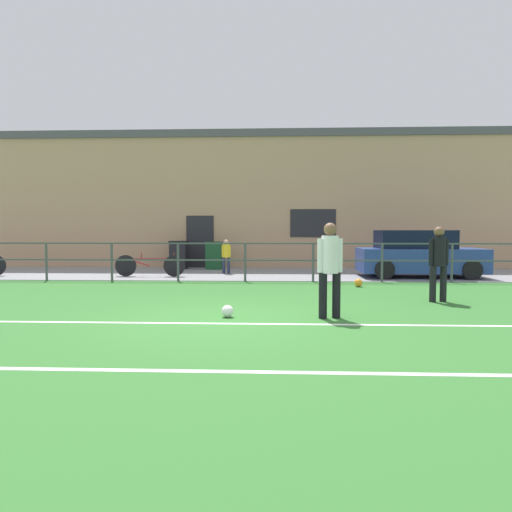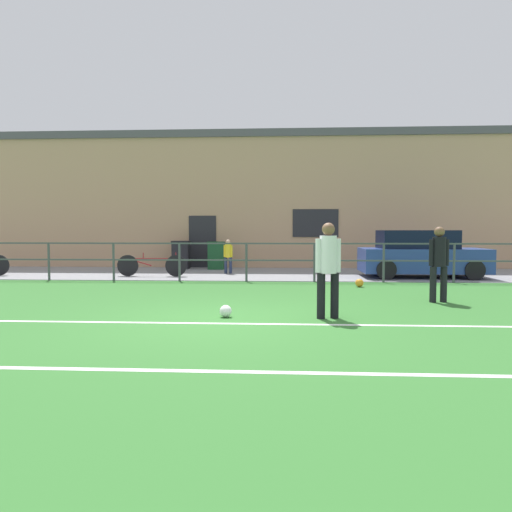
% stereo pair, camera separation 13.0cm
% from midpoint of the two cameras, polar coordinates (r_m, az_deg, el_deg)
% --- Properties ---
extents(ground, '(60.00, 44.00, 0.04)m').
position_cam_midpoint_polar(ground, '(8.09, -4.04, -7.83)').
color(ground, '#33702D').
extents(field_line_touchline, '(36.00, 0.11, 0.00)m').
position_cam_midpoint_polar(field_line_touchline, '(7.79, -4.34, -8.10)').
color(field_line_touchline, white).
rests_on(field_line_touchline, ground).
extents(field_line_hash, '(36.00, 0.11, 0.00)m').
position_cam_midpoint_polar(field_line_hash, '(5.29, -8.19, -13.53)').
color(field_line_hash, white).
rests_on(field_line_hash, ground).
extents(pavement_strip, '(48.00, 5.00, 0.02)m').
position_cam_midpoint_polar(pavement_strip, '(16.48, -0.26, -2.12)').
color(pavement_strip, gray).
rests_on(pavement_strip, ground).
extents(perimeter_fence, '(36.07, 0.07, 1.15)m').
position_cam_midpoint_polar(perimeter_fence, '(13.94, -0.90, -0.04)').
color(perimeter_fence, '#474C51').
rests_on(perimeter_fence, ground).
extents(clubhouse_facade, '(28.00, 2.56, 5.52)m').
position_cam_midpoint_polar(clubhouse_facade, '(20.14, 0.40, 6.69)').
color(clubhouse_facade, tan).
rests_on(clubhouse_facade, ground).
extents(player_goalkeeper, '(0.43, 0.28, 1.59)m').
position_cam_midpoint_polar(player_goalkeeper, '(10.66, 21.51, -0.39)').
color(player_goalkeeper, black).
rests_on(player_goalkeeper, ground).
extents(player_striker, '(0.44, 0.29, 1.65)m').
position_cam_midpoint_polar(player_striker, '(8.19, 9.13, -0.99)').
color(player_striker, black).
rests_on(player_striker, ground).
extents(soccer_ball_match, '(0.22, 0.22, 0.22)m').
position_cam_midpoint_polar(soccer_ball_match, '(12.96, 12.64, -3.19)').
color(soccer_ball_match, orange).
rests_on(soccer_ball_match, ground).
extents(soccer_ball_spare, '(0.21, 0.21, 0.21)m').
position_cam_midpoint_polar(soccer_ball_spare, '(8.31, -3.23, -6.65)').
color(soccer_ball_spare, white).
rests_on(soccer_ball_spare, ground).
extents(spectator_child, '(0.32, 0.21, 1.17)m').
position_cam_midpoint_polar(spectator_child, '(16.37, -3.16, 0.21)').
color(spectator_child, '#232D4C').
rests_on(spectator_child, pavement_strip).
extents(parked_car_red, '(3.84, 1.83, 1.50)m').
position_cam_midpoint_polar(parked_car_red, '(15.96, 19.45, 0.13)').
color(parked_car_red, '#28428E').
rests_on(parked_car_red, pavement_strip).
extents(bicycle_parked_1, '(2.28, 0.04, 0.78)m').
position_cam_midpoint_polar(bicycle_parked_1, '(15.69, -12.24, -1.10)').
color(bicycle_parked_1, black).
rests_on(bicycle_parked_1, pavement_strip).
extents(trash_bin_0, '(0.63, 0.54, 1.06)m').
position_cam_midpoint_polar(trash_bin_0, '(18.21, -4.60, 0.09)').
color(trash_bin_0, '#194C28').
rests_on(trash_bin_0, pavement_strip).
extents(trash_bin_1, '(0.67, 0.56, 1.09)m').
position_cam_midpoint_polar(trash_bin_1, '(18.55, -8.83, 0.15)').
color(trash_bin_1, black).
rests_on(trash_bin_1, pavement_strip).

